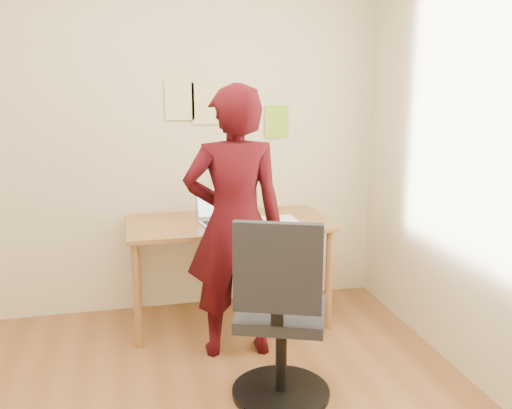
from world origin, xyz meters
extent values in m
cube|color=beige|center=(0.00, 1.77, 1.35)|extent=(3.50, 0.04, 2.70)
cube|color=beige|center=(0.00, -1.77, 1.35)|extent=(3.50, 0.04, 2.70)
cube|color=brown|center=(0.53, 1.38, 0.72)|extent=(1.40, 0.70, 0.03)
cylinder|color=brown|center=(-0.12, 1.08, 0.35)|extent=(0.05, 0.05, 0.71)
cylinder|color=brown|center=(1.18, 1.08, 0.35)|extent=(0.05, 0.05, 0.71)
cylinder|color=brown|center=(-0.12, 1.68, 0.35)|extent=(0.05, 0.05, 0.71)
cylinder|color=brown|center=(1.18, 1.68, 0.35)|extent=(0.05, 0.05, 0.71)
cube|color=#BBBBC3|center=(0.48, 1.33, 0.75)|extent=(0.33, 0.25, 0.01)
cube|color=black|center=(0.48, 1.33, 0.75)|extent=(0.26, 0.15, 0.00)
cube|color=#BBBBC3|center=(0.46, 1.45, 0.85)|extent=(0.30, 0.11, 0.20)
cube|color=white|center=(0.46, 1.45, 0.85)|extent=(0.26, 0.09, 0.16)
cube|color=white|center=(0.90, 1.30, 0.74)|extent=(0.23, 0.33, 0.00)
cube|color=black|center=(0.85, 1.18, 0.74)|extent=(0.08, 0.13, 0.01)
cube|color=#3F4C59|center=(0.85, 1.18, 0.75)|extent=(0.07, 0.11, 0.00)
cube|color=#DACC82|center=(0.26, 1.74, 1.57)|extent=(0.21, 0.00, 0.30)
cube|color=#DACC82|center=(0.45, 1.74, 1.54)|extent=(0.21, 0.00, 0.30)
cube|color=#86BB2A|center=(0.98, 1.74, 1.40)|extent=(0.18, 0.00, 0.24)
cube|color=black|center=(0.63, 0.33, 0.48)|extent=(0.60, 0.60, 0.06)
cube|color=black|center=(0.55, 0.12, 0.82)|extent=(0.43, 0.21, 0.46)
cube|color=black|center=(0.55, 0.13, 0.58)|extent=(0.07, 0.06, 0.13)
cylinder|color=black|center=(0.63, 0.33, 0.23)|extent=(0.06, 0.06, 0.46)
cylinder|color=black|center=(0.63, 0.33, 0.02)|extent=(0.55, 0.55, 0.03)
imported|color=#37070C|center=(0.49, 0.90, 0.85)|extent=(0.64, 0.44, 1.70)
camera|label=1|loc=(-0.15, -2.43, 1.75)|focal=40.00mm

